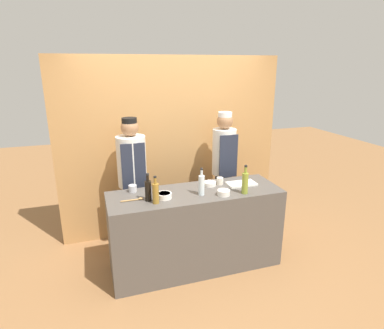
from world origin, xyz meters
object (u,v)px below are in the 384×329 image
at_px(bottle_soy, 148,190).
at_px(chef_left, 133,180).
at_px(bottle_clear, 201,184).
at_px(cup_steel, 133,188).
at_px(wooden_spoon, 135,199).
at_px(sauce_bowl_green, 224,192).
at_px(sauce_bowl_purple, 164,195).
at_px(bottle_vinegar, 156,193).
at_px(bottle_oil, 245,182).
at_px(cup_cream, 220,181).
at_px(sauce_bowl_red, 210,183).
at_px(cutting_board, 241,184).
at_px(chef_right, 223,169).

relative_size(bottle_soy, chef_left, 0.18).
distance_m(bottle_clear, cup_steel, 0.77).
bearing_deg(bottle_clear, wooden_spoon, 174.52).
xyz_separation_m(bottle_soy, cup_steel, (-0.12, 0.30, -0.08)).
bearing_deg(sauce_bowl_green, wooden_spoon, 170.52).
height_order(sauce_bowl_green, bottle_clear, bottle_clear).
height_order(sauce_bowl_purple, bottle_vinegar, bottle_vinegar).
xyz_separation_m(sauce_bowl_purple, sauce_bowl_green, (0.63, -0.12, 0.00)).
distance_m(bottle_clear, chef_left, 0.97).
bearing_deg(bottle_soy, bottle_oil, -7.17).
bearing_deg(bottle_vinegar, cup_cream, 19.51).
height_order(bottle_oil, cup_steel, bottle_oil).
distance_m(sauce_bowl_green, wooden_spoon, 0.94).
xyz_separation_m(sauce_bowl_red, wooden_spoon, (-0.89, -0.16, -0.01)).
distance_m(bottle_oil, cup_cream, 0.38).
bearing_deg(chef_left, wooden_spoon, -95.98).
xyz_separation_m(sauce_bowl_purple, cup_cream, (0.72, 0.20, 0.01)).
xyz_separation_m(bottle_soy, wooden_spoon, (-0.13, 0.05, -0.11)).
bearing_deg(bottle_oil, bottle_soy, 172.83).
distance_m(cutting_board, chef_left, 1.32).
distance_m(bottle_oil, chef_left, 1.38).
bearing_deg(wooden_spoon, cutting_board, 3.46).
relative_size(sauce_bowl_purple, bottle_soy, 0.54).
xyz_separation_m(sauce_bowl_red, bottle_oil, (0.28, -0.34, 0.10)).
distance_m(cup_cream, wooden_spoon, 1.03).
distance_m(cup_steel, cup_cream, 1.01).
xyz_separation_m(cup_steel, wooden_spoon, (-0.01, -0.25, -0.03)).
bearing_deg(sauce_bowl_green, bottle_vinegar, 178.14).
height_order(sauce_bowl_purple, wooden_spoon, sauce_bowl_purple).
relative_size(bottle_oil, bottle_soy, 1.09).
xyz_separation_m(sauce_bowl_purple, sauce_bowl_red, (0.59, 0.19, -0.01)).
relative_size(bottle_vinegar, cup_cream, 3.51).
bearing_deg(wooden_spoon, bottle_oil, -8.61).
bearing_deg(bottle_vinegar, cutting_board, 11.02).
height_order(cup_cream, wooden_spoon, cup_cream).
relative_size(sauce_bowl_purple, cup_steel, 1.77).
distance_m(bottle_clear, chef_right, 0.92).
height_order(sauce_bowl_red, cutting_board, sauce_bowl_red).
relative_size(sauce_bowl_purple, sauce_bowl_red, 1.09).
xyz_separation_m(bottle_clear, chef_left, (-0.64, 0.72, -0.13)).
bearing_deg(bottle_clear, bottle_oil, -13.31).
bearing_deg(sauce_bowl_green, sauce_bowl_red, 97.05).
xyz_separation_m(sauce_bowl_red, bottle_soy, (-0.76, -0.21, 0.09)).
distance_m(cutting_board, chef_right, 0.57).
relative_size(cup_cream, wooden_spoon, 0.35).
height_order(bottle_vinegar, cup_cream, bottle_vinegar).
height_order(cup_steel, chef_right, chef_right).
relative_size(cutting_board, bottle_clear, 1.12).
distance_m(sauce_bowl_green, bottle_soy, 0.81).
distance_m(bottle_soy, cup_steel, 0.33).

